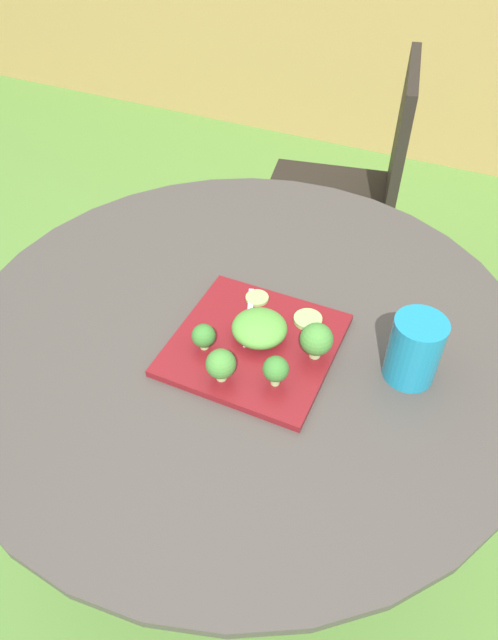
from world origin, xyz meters
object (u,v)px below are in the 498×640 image
Objects in this scene: patio_chair at (358,180)px; fork at (251,323)px; drinking_glass at (414,352)px; salad_plate at (254,344)px.

fork is at bearing -86.97° from patio_chair.
drinking_glass is (0.35, -0.97, 0.27)m from patio_chair.
drinking_glass is at bearing 10.89° from salad_plate.
patio_chair is 6.03× the size of fork.
drinking_glass reaches higher than fork.
patio_chair is 1.04m from salad_plate.
patio_chair reaches higher than fork.
patio_chair is 3.14× the size of salad_plate.
salad_plate is at bearing -58.54° from fork.
patio_chair is 1.01m from fork.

